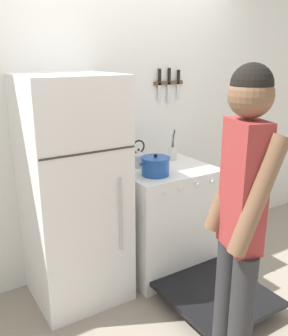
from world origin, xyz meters
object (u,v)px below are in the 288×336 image
at_px(refrigerator, 74,193).
at_px(stove_range, 165,220).
at_px(person, 240,221).
at_px(dutch_oven_pot, 155,166).
at_px(utensil_jar, 172,152).
at_px(tea_kettle, 139,158).

height_order(refrigerator, stove_range, refrigerator).
bearing_deg(person, dutch_oven_pot, 6.27).
xyz_separation_m(refrigerator, stove_range, (0.80, -0.06, -0.40)).
height_order(refrigerator, utensil_jar, refrigerator).
distance_m(dutch_oven_pot, tea_kettle, 0.27).
distance_m(tea_kettle, person, 1.41).
distance_m(refrigerator, stove_range, 0.89).
distance_m(dutch_oven_pot, person, 1.14).
bearing_deg(utensil_jar, stove_range, -136.96).
bearing_deg(refrigerator, dutch_oven_pot, -13.97).
bearing_deg(refrigerator, person, -72.76).
bearing_deg(tea_kettle, person, -99.94).
xyz_separation_m(dutch_oven_pot, person, (-0.23, -1.11, 0.03)).
relative_size(tea_kettle, utensil_jar, 0.84).
height_order(utensil_jar, person, person).
distance_m(utensil_jar, person, 1.52).
bearing_deg(person, stove_range, -0.53).
relative_size(dutch_oven_pot, utensil_jar, 1.00).
relative_size(refrigerator, person, 0.95).
xyz_separation_m(utensil_jar, person, (-0.60, -1.39, 0.03)).
bearing_deg(dutch_oven_pot, refrigerator, 166.03).
relative_size(tea_kettle, person, 0.13).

